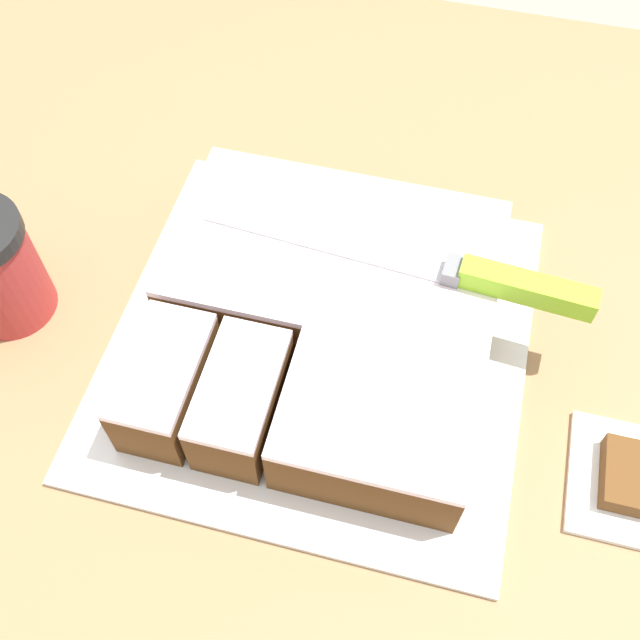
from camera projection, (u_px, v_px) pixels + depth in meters
ground_plane at (327, 585)px, 1.51m from camera, size 8.00×8.00×0.00m
countertop at (329, 506)px, 1.11m from camera, size 1.40×1.10×0.96m
cake_board at (320, 341)px, 0.70m from camera, size 0.38×0.39×0.01m
cake at (324, 318)px, 0.67m from camera, size 0.30×0.30×0.07m
knife at (478, 276)px, 0.65m from camera, size 0.36×0.05×0.02m
paper_napkin at (635, 484)px, 0.63m from camera, size 0.11×0.11×0.01m
brownie at (640, 479)px, 0.62m from camera, size 0.06×0.06×0.02m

